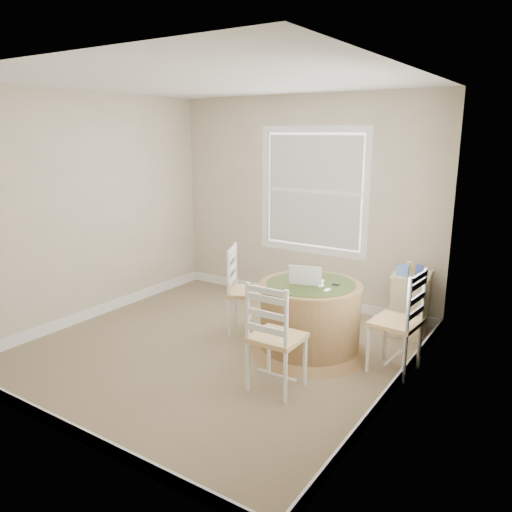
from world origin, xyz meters
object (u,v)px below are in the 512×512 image
Objects in this scene: round_table at (310,315)px; corner_chest at (410,303)px; chair_near at (277,337)px; chair_left at (248,291)px; chair_right at (396,322)px; laptop at (307,281)px.

round_table is 1.25m from corner_chest.
chair_left is at bearing -45.27° from chair_near.
chair_right reaches higher than laptop.
laptop reaches higher than round_table.
chair_left is (-0.80, 0.08, 0.08)m from round_table.
chair_near is at bearing -114.55° from corner_chest.
chair_near is at bearing -34.77° from chair_right.
corner_chest is (-0.15, 0.98, -0.14)m from chair_right.
chair_left is at bearing -25.26° from laptop.
laptop is (-0.04, -0.02, 0.35)m from round_table.
chair_right is at bearing 167.86° from laptop.
corner_chest is at bearing -166.46° from chair_right.
chair_near reaches higher than corner_chest.
round_table is 0.81m from chair_left.
chair_right is at bearing -129.95° from chair_near.
chair_left reaches higher than laptop.
round_table is at bearing -80.43° from chair_right.
chair_near is 0.85m from laptop.
laptop is at bearing -80.46° from chair_near.
laptop is 1.35m from corner_chest.
corner_chest is (0.58, 1.87, -0.14)m from chair_near.
chair_right reaches higher than round_table.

